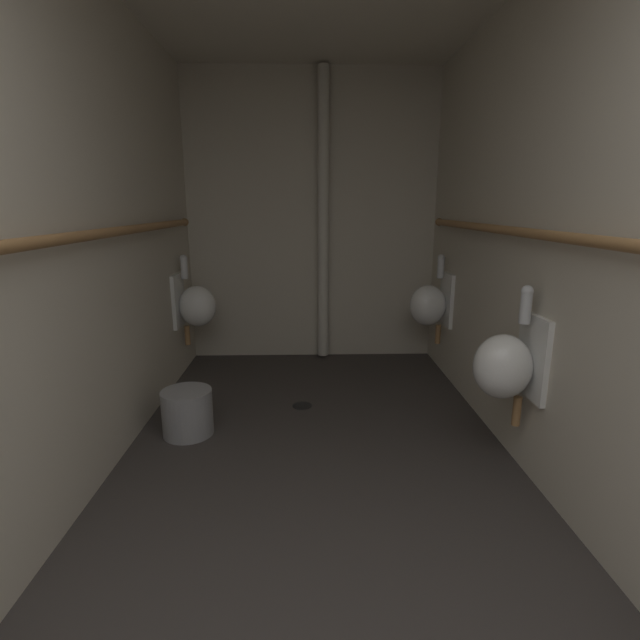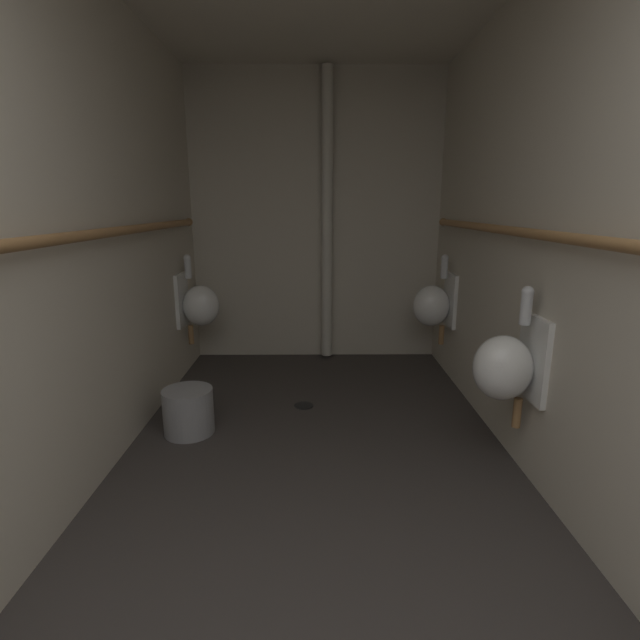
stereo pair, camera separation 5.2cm
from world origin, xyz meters
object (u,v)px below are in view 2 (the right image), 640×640
at_px(waste_bin, 189,411).
at_px(standpipe_back_wall, 327,220).
at_px(urinal_right_mid, 508,366).
at_px(urinal_right_far, 434,304).
at_px(urinal_left_mid, 199,304).
at_px(floor_drain, 304,405).

bearing_deg(waste_bin, standpipe_back_wall, 59.35).
bearing_deg(urinal_right_mid, urinal_right_far, 90.00).
bearing_deg(urinal_left_mid, standpipe_back_wall, 22.85).
distance_m(urinal_left_mid, urinal_right_mid, 2.51).
bearing_deg(standpipe_back_wall, urinal_left_mid, -157.15).
height_order(floor_drain, waste_bin, waste_bin).
height_order(urinal_right_mid, standpipe_back_wall, standpipe_back_wall).
xyz_separation_m(urinal_left_mid, urinal_right_mid, (1.96, -1.56, 0.00)).
relative_size(urinal_right_far, waste_bin, 2.40).
distance_m(urinal_left_mid, waste_bin, 1.19).
bearing_deg(waste_bin, floor_drain, 29.40).
distance_m(floor_drain, waste_bin, 0.84).
distance_m(urinal_left_mid, floor_drain, 1.27).
relative_size(urinal_left_mid, urinal_right_far, 1.00).
bearing_deg(urinal_right_mid, standpipe_back_wall, 113.54).
bearing_deg(urinal_right_far, floor_drain, -148.74).
bearing_deg(floor_drain, urinal_left_mid, 142.76).
height_order(urinal_left_mid, urinal_right_far, same).
xyz_separation_m(standpipe_back_wall, waste_bin, (-0.91, -1.53, -1.14)).
relative_size(urinal_right_mid, standpipe_back_wall, 0.30).
xyz_separation_m(urinal_left_mid, floor_drain, (0.89, -0.68, -0.61)).
distance_m(urinal_right_far, standpipe_back_wall, 1.21).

